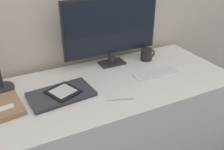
% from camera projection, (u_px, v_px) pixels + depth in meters
% --- Properties ---
extents(desk, '(1.45, 0.67, 0.71)m').
position_uv_depth(desk, '(115.00, 127.00, 1.68)').
color(desk, silver).
rests_on(desk, ground_plane).
extents(monitor, '(0.66, 0.11, 0.46)m').
position_uv_depth(monitor, '(112.00, 29.00, 1.62)').
color(monitor, '#262626').
rests_on(monitor, desk).
extents(keyboard, '(0.30, 0.10, 0.01)m').
position_uv_depth(keyboard, '(156.00, 73.00, 1.60)').
color(keyboard, silver).
rests_on(keyboard, desk).
extents(laptop, '(0.36, 0.23, 0.02)m').
position_uv_depth(laptop, '(61.00, 94.00, 1.37)').
color(laptop, '#232328').
rests_on(laptop, desk).
extents(ereader, '(0.20, 0.20, 0.01)m').
position_uv_depth(ereader, '(63.00, 92.00, 1.36)').
color(ereader, black).
rests_on(ereader, laptop).
extents(notebook, '(0.19, 0.25, 0.03)m').
position_uv_depth(notebook, '(4.00, 107.00, 1.26)').
color(notebook, '#93704C').
rests_on(notebook, desk).
extents(coffee_mug, '(0.11, 0.08, 0.08)m').
position_uv_depth(coffee_mug, '(147.00, 54.00, 1.77)').
color(coffee_mug, black).
rests_on(coffee_mug, desk).
extents(pen, '(0.14, 0.06, 0.01)m').
position_uv_depth(pen, '(120.00, 99.00, 1.34)').
color(pen, silver).
rests_on(pen, desk).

